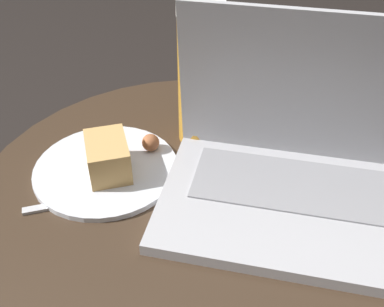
% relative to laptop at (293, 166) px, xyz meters
% --- Properties ---
extents(table, '(0.69, 0.69, 0.55)m').
position_rel_laptop_xyz_m(table, '(-0.12, -0.06, -0.21)').
color(table, '#515156').
rests_on(table, ground_plane).
extents(laptop, '(0.42, 0.34, 0.26)m').
position_rel_laptop_xyz_m(laptop, '(0.00, 0.00, 0.00)').
color(laptop, '#B2B2B7').
rests_on(laptop, table).
extents(beer_glass, '(0.07, 0.07, 0.24)m').
position_rel_laptop_xyz_m(beer_glass, '(-0.19, 0.06, 0.07)').
color(beer_glass, gold).
rests_on(beer_glass, table).
extents(snack_plate, '(0.23, 0.23, 0.06)m').
position_rel_laptop_xyz_m(snack_plate, '(-0.27, -0.09, -0.04)').
color(snack_plate, silver).
rests_on(snack_plate, table).
extents(fork, '(0.14, 0.14, 0.00)m').
position_rel_laptop_xyz_m(fork, '(-0.24, -0.15, -0.05)').
color(fork, silver).
rests_on(fork, table).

